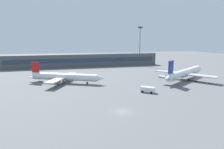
{
  "coord_description": "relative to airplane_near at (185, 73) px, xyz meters",
  "views": [
    {
      "loc": [
        -15.31,
        -48.43,
        19.43
      ],
      "look_at": [
        7.66,
        40.0,
        3.0
      ],
      "focal_mm": 31.31,
      "sensor_mm": 36.0,
      "label": 1
    }
  ],
  "objects": [
    {
      "name": "airplane_mid",
      "position": [
        -57.7,
        6.45,
        -0.42
      ],
      "size": [
        34.48,
        24.92,
        9.17
      ],
      "color": "silver",
      "rests_on": "ground_plane"
    },
    {
      "name": "service_van_white",
      "position": [
        -28.26,
        -17.77,
        -2.11
      ],
      "size": [
        5.29,
        4.85,
        2.08
      ],
      "color": "white",
      "rests_on": "ground_plane"
    },
    {
      "name": "airplane_near",
      "position": [
        0.0,
        0.0,
        0.0
      ],
      "size": [
        37.24,
        27.59,
        10.56
      ],
      "color": "white",
      "rests_on": "ground_plane"
    },
    {
      "name": "floodlight_tower_west",
      "position": [
        -0.84,
        56.53,
        13.31
      ],
      "size": [
        3.2,
        0.8,
        28.92
      ],
      "color": "gray",
      "rests_on": "ground_plane"
    },
    {
      "name": "ground_plane",
      "position": [
        -43.47,
        5.9,
        -3.22
      ],
      "size": [
        400.0,
        400.0,
        0.0
      ],
      "primitive_type": "plane",
      "color": "slate"
    },
    {
      "name": "terminal_building",
      "position": [
        -43.47,
        61.41,
        1.28
      ],
      "size": [
        110.8,
        12.13,
        9.0
      ],
      "color": "#4C5156",
      "rests_on": "ground_plane"
    }
  ]
}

